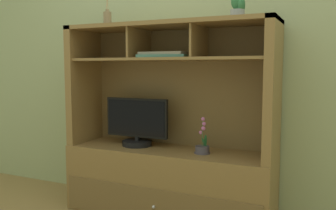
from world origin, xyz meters
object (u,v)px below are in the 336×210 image
object	(u,v)px
potted_orchid	(202,147)
potted_succulent	(238,8)
diffuser_bottle	(107,19)
tv_monitor	(137,125)
media_console	(169,158)
magazine_stack_left	(164,55)

from	to	relation	value
potted_orchid	potted_succulent	size ratio (longest dim) A/B	1.55
potted_orchid	diffuser_bottle	xyz separation A→B (m)	(-0.80, 0.00, 0.95)
tv_monitor	potted_orchid	bearing A→B (deg)	-3.32
tv_monitor	potted_succulent	xyz separation A→B (m)	(0.79, -0.02, 0.84)
media_console	tv_monitor	world-z (taller)	media_console
diffuser_bottle	potted_succulent	xyz separation A→B (m)	(1.03, 0.01, 0.01)
diffuser_bottle	potted_orchid	bearing A→B (deg)	-0.23
tv_monitor	potted_orchid	distance (m)	0.57
tv_monitor	diffuser_bottle	xyz separation A→B (m)	(-0.24, -0.03, 0.83)
tv_monitor	diffuser_bottle	size ratio (longest dim) A/B	2.09
media_console	potted_succulent	world-z (taller)	potted_succulent
media_console	potted_orchid	xyz separation A→B (m)	(0.28, -0.03, 0.11)
media_console	magazine_stack_left	xyz separation A→B (m)	(-0.00, -0.07, 0.77)
media_console	potted_orchid	world-z (taller)	media_console
potted_orchid	tv_monitor	bearing A→B (deg)	176.68
tv_monitor	diffuser_bottle	world-z (taller)	diffuser_bottle
magazine_stack_left	potted_succulent	world-z (taller)	potted_succulent
media_console	potted_succulent	bearing A→B (deg)	-1.82
tv_monitor	diffuser_bottle	distance (m)	0.86
magazine_stack_left	potted_succulent	bearing A→B (deg)	5.86
potted_orchid	media_console	bearing A→B (deg)	173.56
potted_succulent	magazine_stack_left	bearing A→B (deg)	-174.14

